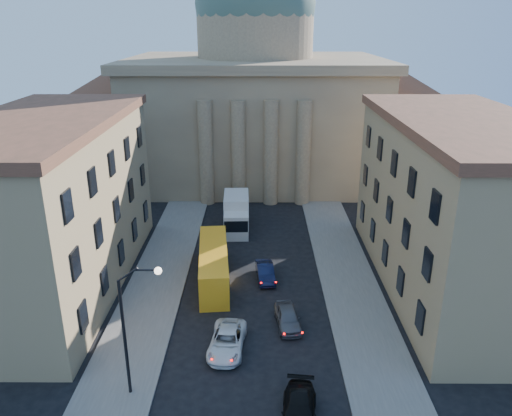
% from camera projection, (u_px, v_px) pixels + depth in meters
% --- Properties ---
extents(sidewalk_left, '(5.00, 60.00, 0.15)m').
position_uv_depth(sidewalk_left, '(148.00, 306.00, 40.44)').
color(sidewalk_left, '#625F5A').
rests_on(sidewalk_left, ground).
extents(sidewalk_right, '(5.00, 60.00, 0.15)m').
position_uv_depth(sidewalk_right, '(357.00, 307.00, 40.37)').
color(sidewalk_right, '#625F5A').
rests_on(sidewalk_right, ground).
extents(church, '(68.02, 28.76, 36.60)m').
position_uv_depth(church, '(255.00, 95.00, 71.32)').
color(church, '#7F674E').
rests_on(church, ground).
extents(building_left, '(11.60, 26.60, 14.70)m').
position_uv_depth(building_left, '(50.00, 204.00, 41.64)').
color(building_left, '#997E5A').
rests_on(building_left, ground).
extents(building_right, '(11.60, 26.60, 14.70)m').
position_uv_depth(building_right, '(457.00, 205.00, 41.49)').
color(building_right, '#997E5A').
rests_on(building_right, ground).
extents(street_lamp, '(2.62, 0.44, 8.83)m').
position_uv_depth(street_lamp, '(132.00, 321.00, 29.24)').
color(street_lamp, black).
rests_on(street_lamp, ground).
extents(car_left_mid, '(2.78, 5.29, 1.42)m').
position_uv_depth(car_left_mid, '(227.00, 341.00, 35.04)').
color(car_left_mid, white).
rests_on(car_left_mid, ground).
extents(car_right_mid, '(2.53, 5.06, 1.41)m').
position_uv_depth(car_right_mid, '(299.00, 411.00, 28.72)').
color(car_right_mid, black).
rests_on(car_right_mid, ground).
extents(car_right_far, '(2.11, 4.33, 1.42)m').
position_uv_depth(car_right_far, '(288.00, 317.00, 37.80)').
color(car_right_far, '#54545A').
rests_on(car_right_far, ground).
extents(car_right_distant, '(1.87, 4.29, 1.37)m').
position_uv_depth(car_right_distant, '(265.00, 272.00, 44.66)').
color(car_right_distant, black).
rests_on(car_right_distant, ground).
extents(city_bus, '(3.40, 10.87, 3.01)m').
position_uv_depth(city_bus, '(214.00, 264.00, 44.20)').
color(city_bus, '#FEA81C').
rests_on(city_bus, ground).
extents(box_truck, '(2.87, 6.87, 3.73)m').
position_uv_depth(box_truck, '(236.00, 214.00, 55.11)').
color(box_truck, silver).
rests_on(box_truck, ground).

